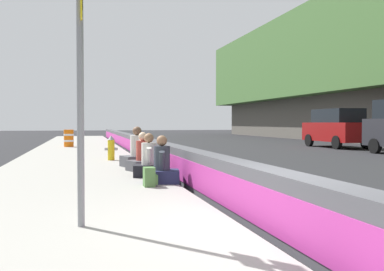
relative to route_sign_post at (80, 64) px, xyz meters
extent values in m
plane|color=#232326|center=(-0.69, -2.47, -2.21)|extent=(160.00, 160.00, 0.00)
cube|color=gray|center=(-0.69, 0.18, -2.14)|extent=(80.00, 4.40, 0.14)
cube|color=#47474C|center=(-0.69, -2.47, -1.79)|extent=(76.00, 0.44, 0.85)
cube|color=#B2338C|center=(-0.69, -2.24, -1.83)|extent=(74.48, 0.01, 0.54)
cylinder|color=gray|center=(0.00, 0.00, -0.27)|extent=(0.09, 0.09, 3.60)
cube|color=yellow|center=(0.00, -0.02, 0.73)|extent=(0.44, 0.02, 0.36)
cube|color=black|center=(0.00, -0.03, 0.73)|extent=(0.30, 0.01, 0.10)
cylinder|color=gold|center=(9.95, -1.01, -1.71)|extent=(0.24, 0.24, 0.72)
cone|color=gray|center=(9.95, -1.01, -1.27)|extent=(0.26, 0.26, 0.16)
cylinder|color=gray|center=(9.95, -1.18, -1.68)|extent=(0.10, 0.12, 0.10)
cylinder|color=gray|center=(9.95, -0.84, -1.68)|extent=(0.10, 0.12, 0.10)
cube|color=#23284C|center=(3.75, -1.72, -1.93)|extent=(0.76, 0.85, 0.28)
cylinder|color=#333842|center=(3.75, -1.72, -1.52)|extent=(0.36, 0.36, 0.53)
sphere|color=#8E6647|center=(3.75, -1.72, -1.14)|extent=(0.24, 0.24, 0.24)
cylinder|color=#333842|center=(3.95, -1.76, -1.58)|extent=(0.29, 0.17, 0.47)
cylinder|color=#333842|center=(3.56, -1.69, -1.58)|extent=(0.29, 0.17, 0.47)
cube|color=black|center=(4.98, -1.62, -1.93)|extent=(0.75, 0.85, 0.29)
cylinder|color=beige|center=(4.98, -1.62, -1.51)|extent=(0.37, 0.37, 0.54)
sphere|color=#8E6647|center=(4.98, -1.62, -1.12)|extent=(0.24, 0.24, 0.24)
cylinder|color=beige|center=(5.19, -1.65, -1.57)|extent=(0.29, 0.17, 0.48)
cylinder|color=beige|center=(4.78, -1.59, -1.57)|extent=(0.29, 0.17, 0.48)
cube|color=#424247|center=(6.29, -1.64, -1.93)|extent=(0.87, 0.94, 0.29)
cylinder|color=#AD3D33|center=(6.29, -1.64, -1.51)|extent=(0.37, 0.37, 0.54)
sphere|color=beige|center=(6.29, -1.64, -1.12)|extent=(0.24, 0.24, 0.24)
cylinder|color=#AD3D33|center=(6.48, -1.57, -1.57)|extent=(0.30, 0.21, 0.48)
cylinder|color=#AD3D33|center=(6.10, -1.71, -1.57)|extent=(0.30, 0.21, 0.48)
cube|color=#424247|center=(7.48, -1.63, -1.91)|extent=(0.94, 1.04, 0.33)
cylinder|color=beige|center=(7.48, -1.63, -1.44)|extent=(0.42, 0.42, 0.62)
sphere|color=brown|center=(7.48, -1.63, -0.99)|extent=(0.27, 0.27, 0.27)
cylinder|color=beige|center=(7.70, -1.57, -1.50)|extent=(0.34, 0.22, 0.54)
cylinder|color=beige|center=(7.26, -1.69, -1.50)|extent=(0.34, 0.22, 0.54)
cube|color=#4C7A3D|center=(3.28, -1.36, -1.87)|extent=(0.32, 0.22, 0.40)
cube|color=#4C7A3D|center=(3.28, -1.50, -1.93)|extent=(0.22, 0.06, 0.20)
cylinder|color=orange|center=(19.22, 0.71, -1.60)|extent=(0.52, 0.52, 0.95)
cylinder|color=white|center=(19.22, 0.71, -1.41)|extent=(0.54, 0.54, 0.10)
cylinder|color=white|center=(19.22, 0.71, -1.74)|extent=(0.54, 0.54, 0.10)
cylinder|color=black|center=(12.24, -13.55, -1.85)|extent=(0.73, 0.24, 0.72)
cube|color=maroon|center=(17.15, -14.61, -1.28)|extent=(4.82, 1.96, 1.10)
cube|color=black|center=(17.05, -14.60, -0.33)|extent=(3.11, 1.75, 0.80)
cylinder|color=black|center=(18.70, -13.70, -1.83)|extent=(0.76, 0.23, 0.76)
cylinder|color=black|center=(18.68, -15.54, -1.83)|extent=(0.76, 0.23, 0.76)
cylinder|color=black|center=(15.62, -13.67, -1.83)|extent=(0.76, 0.23, 0.76)
cylinder|color=black|center=(15.61, -15.51, -1.83)|extent=(0.76, 0.23, 0.76)
camera|label=1|loc=(-5.73, -0.01, -0.74)|focal=40.79mm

